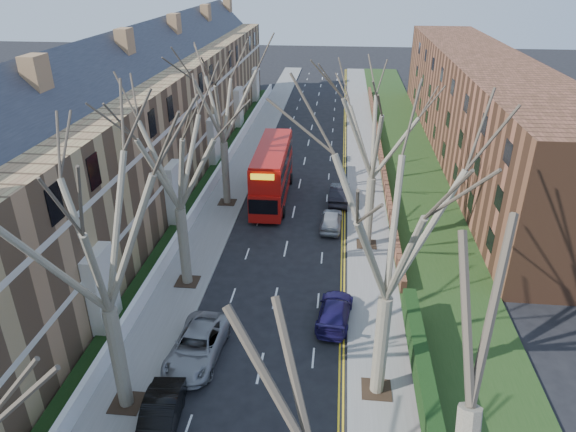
# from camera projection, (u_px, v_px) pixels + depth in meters

# --- Properties ---
(pavement_left) EXTENTS (3.00, 102.00, 0.12)m
(pavement_left) POSITION_uv_depth(u_px,v_px,m) (247.00, 158.00, 52.92)
(pavement_left) COLOR slate
(pavement_left) RESTS_ON ground
(pavement_right) EXTENTS (3.00, 102.00, 0.12)m
(pavement_right) POSITION_uv_depth(u_px,v_px,m) (364.00, 163.00, 51.81)
(pavement_right) COLOR slate
(pavement_right) RESTS_ON ground
(terrace_left) EXTENTS (9.70, 78.00, 13.60)m
(terrace_left) POSITION_uv_depth(u_px,v_px,m) (140.00, 127.00, 44.07)
(terrace_left) COLOR #966F4C
(terrace_left) RESTS_ON ground
(flats_right) EXTENTS (13.97, 54.00, 10.00)m
(flats_right) POSITION_uv_depth(u_px,v_px,m) (479.00, 107.00, 52.13)
(flats_right) COLOR brown
(flats_right) RESTS_ON ground
(front_wall_left) EXTENTS (0.30, 78.00, 1.00)m
(front_wall_left) POSITION_uv_depth(u_px,v_px,m) (213.00, 182.00, 45.69)
(front_wall_left) COLOR white
(front_wall_left) RESTS_ON ground
(grass_verge_right) EXTENTS (6.00, 102.00, 0.06)m
(grass_verge_right) POSITION_uv_depth(u_px,v_px,m) (409.00, 163.00, 51.36)
(grass_verge_right) COLOR #1F3A15
(grass_verge_right) RESTS_ON ground
(tree_left_mid) EXTENTS (10.50, 10.50, 14.71)m
(tree_left_mid) POSITION_uv_depth(u_px,v_px,m) (92.00, 219.00, 19.26)
(tree_left_mid) COLOR brown
(tree_left_mid) RESTS_ON ground
(tree_left_far) EXTENTS (10.15, 10.15, 14.22)m
(tree_left_far) POSITION_uv_depth(u_px,v_px,m) (173.00, 143.00, 28.32)
(tree_left_far) COLOR brown
(tree_left_far) RESTS_ON ground
(tree_left_dist) EXTENTS (10.50, 10.50, 14.71)m
(tree_left_dist) POSITION_uv_depth(u_px,v_px,m) (221.00, 90.00, 38.87)
(tree_left_dist) COLOR brown
(tree_left_dist) RESTS_ON ground
(tree_right_mid) EXTENTS (10.50, 10.50, 14.71)m
(tree_right_mid) POSITION_uv_depth(u_px,v_px,m) (395.00, 210.00, 19.99)
(tree_right_mid) COLOR brown
(tree_right_mid) RESTS_ON ground
(tree_right_far) EXTENTS (10.15, 10.15, 14.22)m
(tree_right_far) POSITION_uv_depth(u_px,v_px,m) (376.00, 119.00, 32.61)
(tree_right_far) COLOR brown
(tree_right_far) RESTS_ON ground
(double_decker_bus) EXTENTS (2.90, 10.95, 4.57)m
(double_decker_bus) POSITION_uv_depth(u_px,v_px,m) (272.00, 174.00, 43.09)
(double_decker_bus) COLOR #A40F0B
(double_decker_bus) RESTS_ON ground
(car_left_mid) EXTENTS (1.85, 4.39, 1.41)m
(car_left_mid) POSITION_uv_depth(u_px,v_px,m) (160.00, 417.00, 21.98)
(car_left_mid) COLOR black
(car_left_mid) RESTS_ON ground
(car_left_far) EXTENTS (2.72, 5.35, 1.45)m
(car_left_far) POSITION_uv_depth(u_px,v_px,m) (197.00, 346.00, 26.05)
(car_left_far) COLOR gray
(car_left_far) RESTS_ON ground
(car_right_near) EXTENTS (2.25, 4.57, 1.28)m
(car_right_near) POSITION_uv_depth(u_px,v_px,m) (335.00, 311.00, 28.78)
(car_right_near) COLOR #1C154B
(car_right_near) RESTS_ON ground
(car_right_mid) EXTENTS (1.77, 4.01, 1.34)m
(car_right_mid) POSITION_uv_depth(u_px,v_px,m) (331.00, 220.00, 38.92)
(car_right_mid) COLOR gray
(car_right_mid) RESTS_ON ground
(car_right_far) EXTENTS (1.72, 4.55, 1.48)m
(car_right_far) POSITION_uv_depth(u_px,v_px,m) (339.00, 194.00, 43.17)
(car_right_far) COLOR black
(car_right_far) RESTS_ON ground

